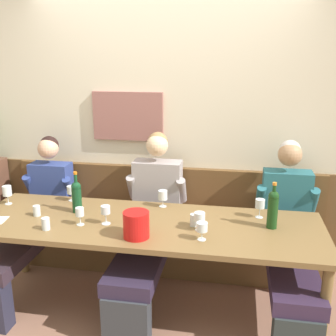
% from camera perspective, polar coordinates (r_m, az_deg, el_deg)
% --- Properties ---
extents(ground_plane, '(6.80, 6.80, 0.02)m').
position_cam_1_polar(ground_plane, '(3.31, -3.69, -20.89)').
color(ground_plane, '#976953').
rests_on(ground_plane, ground).
extents(room_wall_back, '(6.80, 0.12, 2.80)m').
position_cam_1_polar(room_wall_back, '(3.76, -0.15, 7.18)').
color(room_wall_back, beige).
rests_on(room_wall_back, ground).
extents(wood_wainscot_panel, '(6.80, 0.03, 0.94)m').
position_cam_1_polar(wood_wainscot_panel, '(3.96, -0.24, -6.37)').
color(wood_wainscot_panel, brown).
rests_on(wood_wainscot_panel, ground).
extents(wall_bench, '(2.97, 0.42, 0.94)m').
position_cam_1_polar(wall_bench, '(3.85, -0.81, -10.14)').
color(wall_bench, brown).
rests_on(wall_bench, ground).
extents(dining_table, '(2.67, 0.86, 0.75)m').
position_cam_1_polar(dining_table, '(3.07, -3.29, -8.94)').
color(dining_table, brown).
rests_on(dining_table, ground).
extents(person_center_left_seat, '(0.48, 1.27, 1.24)m').
position_cam_1_polar(person_center_left_seat, '(3.73, -18.67, -6.60)').
color(person_center_left_seat, '#28293C').
rests_on(person_center_left_seat, ground).
extents(person_left_seat, '(0.54, 1.28, 1.31)m').
position_cam_1_polar(person_left_seat, '(3.38, -2.69, -7.59)').
color(person_left_seat, '#33373D').
rests_on(person_left_seat, ground).
extents(person_center_right_seat, '(0.51, 1.28, 1.28)m').
position_cam_1_polar(person_center_right_seat, '(3.33, 17.00, -8.89)').
color(person_center_right_seat, '#2C3436').
rests_on(person_center_right_seat, ground).
extents(ice_bucket, '(0.18, 0.18, 0.19)m').
position_cam_1_polar(ice_bucket, '(2.78, -4.61, -8.09)').
color(ice_bucket, red).
rests_on(ice_bucket, dining_table).
extents(wine_bottle_clear_water, '(0.08, 0.08, 0.35)m').
position_cam_1_polar(wine_bottle_clear_water, '(2.99, 14.80, -5.57)').
color(wine_bottle_clear_water, '#173D17').
rests_on(wine_bottle_clear_water, dining_table).
extents(wine_bottle_amber_mid, '(0.08, 0.08, 0.34)m').
position_cam_1_polar(wine_bottle_amber_mid, '(3.26, -12.97, -3.87)').
color(wine_bottle_amber_mid, '#134022').
rests_on(wine_bottle_amber_mid, dining_table).
extents(wine_glass_mid_left, '(0.07, 0.07, 0.14)m').
position_cam_1_polar(wine_glass_mid_left, '(3.01, -8.94, -6.10)').
color(wine_glass_mid_left, silver).
rests_on(wine_glass_mid_left, dining_table).
extents(wine_glass_center_rear, '(0.07, 0.07, 0.15)m').
position_cam_1_polar(wine_glass_center_rear, '(3.16, 13.06, -5.07)').
color(wine_glass_center_rear, silver).
rests_on(wine_glass_center_rear, dining_table).
extents(wine_glass_left_end, '(0.08, 0.08, 0.14)m').
position_cam_1_polar(wine_glass_left_end, '(2.88, 4.56, -7.09)').
color(wine_glass_left_end, silver).
rests_on(wine_glass_left_end, dining_table).
extents(wine_glass_mid_right, '(0.07, 0.07, 0.16)m').
position_cam_1_polar(wine_glass_mid_right, '(3.62, -22.08, -3.10)').
color(wine_glass_mid_right, silver).
rests_on(wine_glass_mid_right, dining_table).
extents(wine_glass_center_front, '(0.08, 0.08, 0.14)m').
position_cam_1_polar(wine_glass_center_front, '(3.30, -0.76, -4.03)').
color(wine_glass_center_front, silver).
rests_on(wine_glass_center_front, dining_table).
extents(wine_glass_near_bucket, '(0.06, 0.06, 0.14)m').
position_cam_1_polar(wine_glass_near_bucket, '(3.03, -12.54, -6.30)').
color(wine_glass_near_bucket, silver).
rests_on(wine_glass_near_bucket, dining_table).
extents(wine_glass_by_bottle, '(0.08, 0.08, 0.13)m').
position_cam_1_polar(wine_glass_by_bottle, '(2.74, 4.90, -8.54)').
color(wine_glass_by_bottle, silver).
rests_on(wine_glass_by_bottle, dining_table).
extents(wine_glass_right_end, '(0.07, 0.07, 0.13)m').
position_cam_1_polar(wine_glass_right_end, '(3.54, -13.70, -3.16)').
color(wine_glass_right_end, silver).
rests_on(wine_glass_right_end, dining_table).
extents(water_tumbler_center, '(0.06, 0.06, 0.08)m').
position_cam_1_polar(water_tumbler_center, '(3.31, -18.31, -5.83)').
color(water_tumbler_center, silver).
rests_on(water_tumbler_center, dining_table).
extents(water_tumbler_right, '(0.06, 0.06, 0.09)m').
position_cam_1_polar(water_tumbler_right, '(2.97, 3.78, -7.44)').
color(water_tumbler_right, silver).
rests_on(water_tumbler_right, dining_table).
extents(water_tumbler_left, '(0.06, 0.06, 0.09)m').
position_cam_1_polar(water_tumbler_left, '(3.03, -17.12, -7.65)').
color(water_tumbler_left, silver).
rests_on(water_tumbler_left, dining_table).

